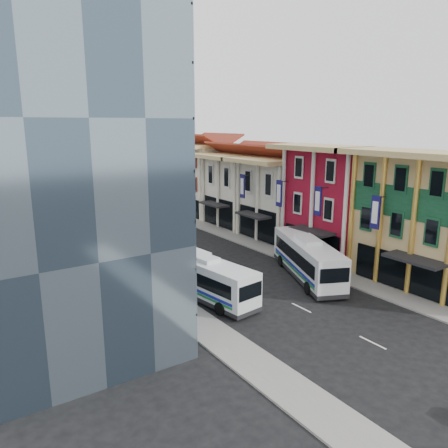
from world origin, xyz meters
TOP-DOWN VIEW (x-y plane):
  - ground at (0.00, 0.00)m, footprint 200.00×200.00m
  - sidewalk_right at (8.50, 22.00)m, footprint 3.00×90.00m
  - sidewalk_left at (-8.50, 22.00)m, footprint 3.00×90.00m
  - shophouse_tan at (14.00, 5.00)m, footprint 8.00×14.00m
  - shophouse_red at (14.00, 17.00)m, footprint 8.00×10.00m
  - shophouse_cream_near at (14.00, 26.50)m, footprint 8.00×9.00m
  - shophouse_cream_mid at (14.00, 35.50)m, footprint 8.00×9.00m
  - shophouse_cream_far at (14.00, 46.00)m, footprint 8.00×12.00m
  - office_tower at (-17.00, 19.00)m, footprint 12.00×26.00m
  - office_block_far at (-16.00, 42.00)m, footprint 10.00×18.00m
  - bus_left_near at (-5.50, 14.54)m, footprint 4.32×12.07m
  - bus_left_far at (-4.83, 21.79)m, footprint 3.46×10.72m
  - bus_right at (5.50, 13.06)m, footprint 7.87×12.85m

SIDE VIEW (x-z plane):
  - ground at x=0.00m, z-range 0.00..0.00m
  - sidewalk_right at x=8.50m, z-range 0.00..0.15m
  - sidewalk_left at x=-8.50m, z-range 0.00..0.15m
  - bus_left_far at x=-4.83m, z-range 0.00..3.38m
  - bus_left_near at x=-5.50m, z-range 0.00..3.79m
  - bus_right at x=5.50m, z-range 0.00..4.08m
  - shophouse_cream_near at x=14.00m, z-range 0.00..10.00m
  - shophouse_cream_mid at x=14.00m, z-range 0.00..10.00m
  - shophouse_cream_far at x=14.00m, z-range 0.00..11.00m
  - shophouse_tan at x=14.00m, z-range 0.00..12.00m
  - shophouse_red at x=14.00m, z-range 0.00..12.00m
  - office_block_far at x=-16.00m, z-range 0.00..14.00m
  - office_tower at x=-17.00m, z-range 0.00..30.00m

